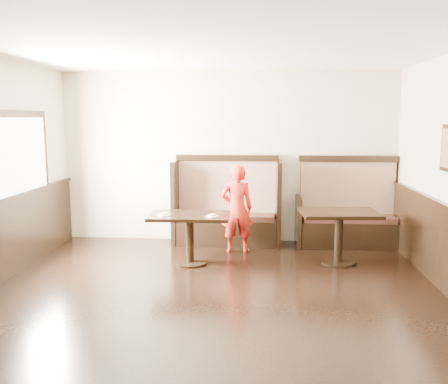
# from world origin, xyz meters

# --- Properties ---
(ground) EXTENTS (7.00, 7.00, 0.00)m
(ground) POSITION_xyz_m (0.00, 0.00, 0.00)
(ground) COLOR black
(ground) RESTS_ON ground
(room_shell) EXTENTS (7.00, 7.00, 7.00)m
(room_shell) POSITION_xyz_m (-0.30, 0.28, 0.67)
(room_shell) COLOR beige
(room_shell) RESTS_ON ground
(booth_main) EXTENTS (1.75, 0.72, 1.45)m
(booth_main) POSITION_xyz_m (0.00, 3.30, 0.53)
(booth_main) COLOR black
(booth_main) RESTS_ON ground
(booth_neighbor) EXTENTS (1.65, 0.72, 1.45)m
(booth_neighbor) POSITION_xyz_m (1.95, 3.29, 0.48)
(booth_neighbor) COLOR black
(booth_neighbor) RESTS_ON ground
(table_main) EXTENTS (1.12, 0.71, 0.71)m
(table_main) POSITION_xyz_m (-0.45, 2.14, 0.55)
(table_main) COLOR black
(table_main) RESTS_ON ground
(table_neighbor) EXTENTS (1.13, 0.79, 0.75)m
(table_neighbor) POSITION_xyz_m (1.65, 2.32, 0.56)
(table_neighbor) COLOR black
(table_neighbor) RESTS_ON ground
(child) EXTENTS (0.54, 0.40, 1.35)m
(child) POSITION_xyz_m (0.19, 2.78, 0.68)
(child) COLOR red
(child) RESTS_ON ground
(pizza_plate_left) EXTENTS (0.19, 0.19, 0.03)m
(pizza_plate_left) POSITION_xyz_m (-0.79, 2.04, 0.72)
(pizza_plate_left) COLOR white
(pizza_plate_left) RESTS_ON table_main
(pizza_plate_right) EXTENTS (0.18, 0.18, 0.03)m
(pizza_plate_right) POSITION_xyz_m (-0.12, 2.01, 0.72)
(pizza_plate_right) COLOR white
(pizza_plate_right) RESTS_ON table_main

